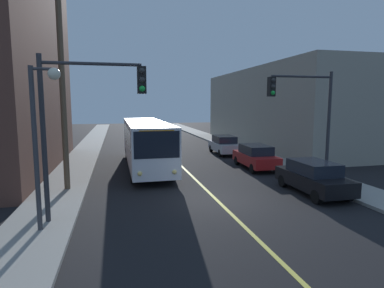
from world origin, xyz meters
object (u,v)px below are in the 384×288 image
object	(u,v)px
parked_car_black	(313,177)
utility_pole_near	(61,58)
city_bus	(146,142)
parked_car_red	(256,156)
traffic_signal_right_corner	(305,106)
traffic_signal_left_corner	(88,107)
street_lamp_left	(41,125)
parked_car_silver	(224,145)

from	to	relation	value
parked_car_black	utility_pole_near	world-z (taller)	utility_pole_near
city_bus	parked_car_red	distance (m)	7.63
parked_car_red	traffic_signal_right_corner	xyz separation A→B (m)	(0.62, -4.66, 3.46)
traffic_signal_left_corner	street_lamp_left	xyz separation A→B (m)	(-1.42, -0.79, -0.56)
parked_car_black	traffic_signal_right_corner	world-z (taller)	traffic_signal_right_corner
parked_car_black	traffic_signal_right_corner	xyz separation A→B (m)	(0.46, 1.73, 3.46)
parked_car_red	traffic_signal_right_corner	distance (m)	5.84
utility_pole_near	traffic_signal_left_corner	distance (m)	5.40
utility_pole_near	traffic_signal_right_corner	size ratio (longest dim) A/B	1.98
city_bus	utility_pole_near	world-z (taller)	utility_pole_near
utility_pole_near	parked_car_silver	bearing A→B (deg)	39.91
parked_car_silver	utility_pole_near	xyz separation A→B (m)	(-11.71, -9.79, 5.78)
parked_car_black	street_lamp_left	bearing A→B (deg)	-169.16
utility_pole_near	street_lamp_left	xyz separation A→B (m)	(0.11, -5.42, -2.88)
parked_car_black	traffic_signal_left_corner	bearing A→B (deg)	-171.96
utility_pole_near	street_lamp_left	size ratio (longest dim) A/B	2.16
parked_car_black	traffic_signal_left_corner	distance (m)	11.03
utility_pole_near	parked_car_red	bearing A→B (deg)	15.42
street_lamp_left	city_bus	bearing A→B (deg)	67.98
traffic_signal_left_corner	traffic_signal_right_corner	world-z (taller)	same
traffic_signal_left_corner	street_lamp_left	bearing A→B (deg)	-150.83
city_bus	parked_car_black	bearing A→B (deg)	-48.53
parked_car_red	street_lamp_left	xyz separation A→B (m)	(-11.62, -8.65, 2.90)
city_bus	parked_car_red	size ratio (longest dim) A/B	2.74
traffic_signal_right_corner	street_lamp_left	bearing A→B (deg)	-161.94
parked_car_red	utility_pole_near	distance (m)	13.47
city_bus	parked_car_red	bearing A→B (deg)	-15.63
parked_car_black	traffic_signal_right_corner	size ratio (longest dim) A/B	0.73
traffic_signal_right_corner	parked_car_silver	bearing A→B (deg)	93.27
city_bus	utility_pole_near	bearing A→B (deg)	-130.06
street_lamp_left	parked_car_silver	bearing A→B (deg)	52.68
utility_pole_near	parked_car_black	bearing A→B (deg)	-14.90
city_bus	traffic_signal_right_corner	size ratio (longest dim) A/B	2.03
city_bus	traffic_signal_right_corner	bearing A→B (deg)	-40.27
parked_car_silver	traffic_signal_left_corner	xyz separation A→B (m)	(-10.18, -14.42, 3.46)
parked_car_red	traffic_signal_left_corner	bearing A→B (deg)	-142.37
parked_car_red	street_lamp_left	bearing A→B (deg)	-143.31
traffic_signal_left_corner	street_lamp_left	distance (m)	1.72
utility_pole_near	city_bus	bearing A→B (deg)	49.94
parked_car_black	street_lamp_left	xyz separation A→B (m)	(-11.78, -2.26, 2.90)
utility_pole_near	traffic_signal_left_corner	size ratio (longest dim) A/B	1.98
parked_car_black	traffic_signal_left_corner	world-z (taller)	traffic_signal_left_corner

